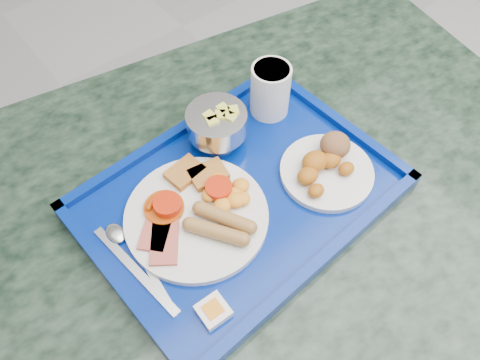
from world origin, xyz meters
The scene contains 9 objects.
table centered at (-0.78, 0.59, 0.61)m, with size 1.44×1.10×0.82m.
tray centered at (-0.74, 0.61, 0.83)m, with size 0.51×0.39×0.03m.
main_plate centered at (-0.82, 0.62, 0.84)m, with size 0.23×0.23×0.04m.
bread_plate centered at (-0.60, 0.56, 0.85)m, with size 0.16×0.16×0.05m.
fruit_bowl centered at (-0.70, 0.73, 0.88)m, with size 0.11×0.11×0.07m.
juice_cup centered at (-0.58, 0.73, 0.89)m, with size 0.07×0.07×0.10m.
spoon centered at (-0.94, 0.65, 0.84)m, with size 0.04×0.17×0.01m.
knife centered at (-0.95, 0.61, 0.83)m, with size 0.01×0.19×0.00m, color #BABABC.
jam_packet centered at (-0.90, 0.48, 0.84)m, with size 0.04×0.04×0.02m.
Camera 1 is at (-1.01, 0.28, 1.48)m, focal length 35.00 mm.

